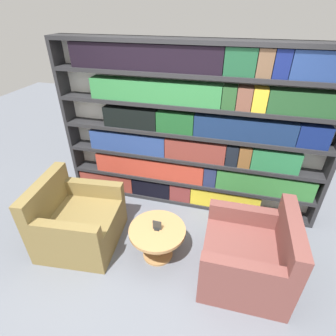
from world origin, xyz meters
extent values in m
plane|color=slate|center=(0.00, 0.00, 0.00)|extent=(14.00, 14.00, 0.00)
cube|color=silver|center=(0.00, 1.54, 1.14)|extent=(3.59, 0.05, 2.28)
cube|color=#262628|center=(-1.77, 1.42, 1.14)|extent=(0.05, 0.30, 2.28)
cube|color=#262628|center=(1.77, 1.42, 1.14)|extent=(0.05, 0.30, 2.28)
cube|color=#262628|center=(0.00, 1.42, 0.03)|extent=(3.49, 0.30, 0.05)
cube|color=#262628|center=(0.00, 1.42, 0.38)|extent=(3.49, 0.30, 0.05)
cube|color=#262628|center=(0.00, 1.42, 0.76)|extent=(3.49, 0.30, 0.05)
cube|color=#262628|center=(0.00, 1.42, 1.14)|extent=(3.49, 0.30, 0.05)
cube|color=#262628|center=(0.00, 1.42, 1.52)|extent=(3.49, 0.30, 0.05)
cube|color=#262628|center=(0.00, 1.42, 1.90)|extent=(3.49, 0.30, 0.05)
cube|color=#262628|center=(0.00, 1.42, 2.26)|extent=(3.49, 0.30, 0.05)
cube|color=brown|center=(-1.29, 1.39, 0.19)|extent=(0.89, 0.20, 0.27)
cube|color=black|center=(-0.54, 1.39, 0.19)|extent=(0.60, 0.20, 0.27)
cube|color=brown|center=(-0.08, 1.39, 0.19)|extent=(0.31, 0.20, 0.27)
cube|color=gold|center=(0.58, 1.39, 0.19)|extent=(0.99, 0.20, 0.27)
cube|color=#B53C2B|center=(-0.57, 1.39, 0.55)|extent=(1.64, 0.20, 0.29)
cube|color=navy|center=(0.34, 1.39, 0.55)|extent=(0.17, 0.20, 0.29)
cube|color=#337737|center=(1.06, 1.39, 0.55)|extent=(1.26, 0.20, 0.29)
cube|color=navy|center=(-0.87, 1.39, 0.93)|extent=(1.12, 0.20, 0.28)
cube|color=brown|center=(0.10, 1.39, 0.93)|extent=(0.81, 0.20, 0.28)
cube|color=black|center=(0.59, 1.39, 0.93)|extent=(0.15, 0.20, 0.28)
cube|color=brown|center=(0.76, 1.39, 0.93)|extent=(0.15, 0.20, 0.28)
cube|color=#266F40|center=(1.13, 1.39, 0.93)|extent=(0.59, 0.20, 0.28)
cube|color=black|center=(-0.80, 1.39, 1.30)|extent=(0.74, 0.20, 0.27)
cube|color=#1A5025|center=(-0.18, 1.39, 1.30)|extent=(0.49, 0.20, 0.27)
cube|color=#14284E|center=(0.69, 1.39, 1.30)|extent=(1.22, 0.20, 0.27)
cube|color=navy|center=(1.48, 1.39, 1.30)|extent=(0.35, 0.20, 0.27)
cube|color=#30793E|center=(-0.46, 1.39, 1.68)|extent=(1.68, 0.20, 0.26)
cube|color=#244E26|center=(0.47, 1.39, 1.68)|extent=(0.16, 0.20, 0.26)
cube|color=brown|center=(0.64, 1.39, 1.68)|extent=(0.17, 0.20, 0.26)
cube|color=gold|center=(0.81, 1.39, 1.68)|extent=(0.16, 0.20, 0.26)
cube|color=#204A26|center=(1.29, 1.39, 1.68)|extent=(0.79, 0.20, 0.26)
cube|color=black|center=(-0.58, 1.39, 2.07)|extent=(1.87, 0.20, 0.29)
cube|color=#1A4B2D|center=(0.53, 1.39, 2.07)|extent=(0.34, 0.20, 0.29)
cube|color=brown|center=(0.79, 1.39, 2.07)|extent=(0.16, 0.20, 0.29)
cube|color=navy|center=(0.96, 1.39, 2.07)|extent=(0.16, 0.20, 0.29)
cube|color=navy|center=(1.31, 1.39, 2.07)|extent=(0.53, 0.20, 0.29)
cube|color=olive|center=(-1.11, 0.28, 0.22)|extent=(0.98, 0.99, 0.45)
cube|color=olive|center=(-1.48, 0.24, 0.66)|extent=(0.23, 0.92, 0.43)
cube|color=olive|center=(-1.00, -0.10, 0.55)|extent=(0.76, 0.20, 0.21)
cube|color=olive|center=(-1.08, 0.68, 0.55)|extent=(0.76, 0.20, 0.21)
cube|color=brown|center=(0.87, 0.28, 0.22)|extent=(0.90, 0.92, 0.45)
cube|color=brown|center=(1.24, 0.29, 0.66)|extent=(0.15, 0.91, 0.43)
cube|color=brown|center=(0.79, 0.67, 0.55)|extent=(0.75, 0.13, 0.21)
cube|color=brown|center=(0.81, -0.11, 0.55)|extent=(0.75, 0.13, 0.21)
cylinder|color=#AD7F4C|center=(-0.12, 0.31, 0.19)|extent=(0.12, 0.12, 0.39)
cylinder|color=#AD7F4C|center=(-0.12, 0.31, 0.01)|extent=(0.36, 0.36, 0.03)
cylinder|color=#AD7F4C|center=(-0.12, 0.31, 0.41)|extent=(0.66, 0.66, 0.04)
cube|color=black|center=(-0.12, 0.31, 0.43)|extent=(0.06, 0.06, 0.01)
cube|color=#2D2D2D|center=(-0.12, 0.31, 0.49)|extent=(0.10, 0.01, 0.12)
camera|label=1|loc=(0.55, -1.74, 2.61)|focal=28.00mm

